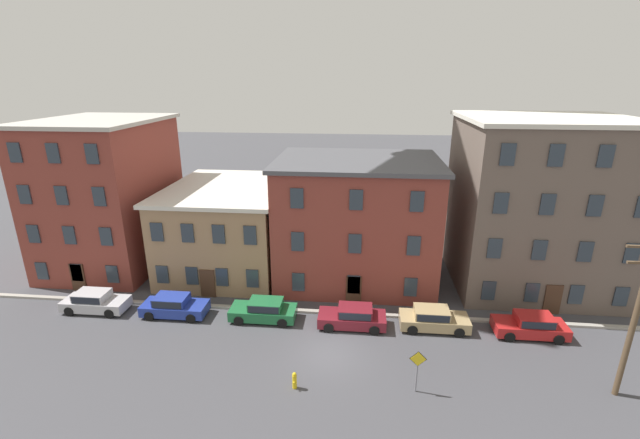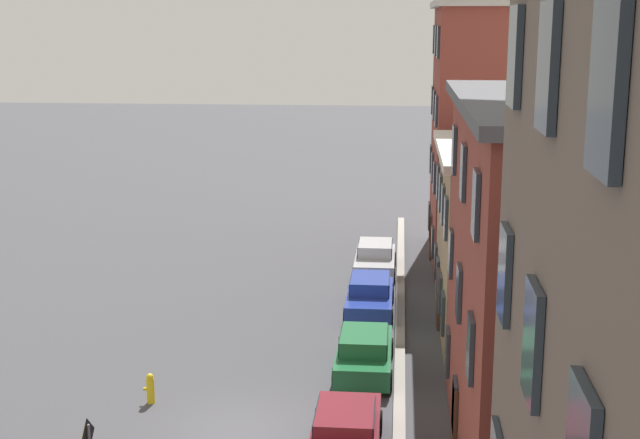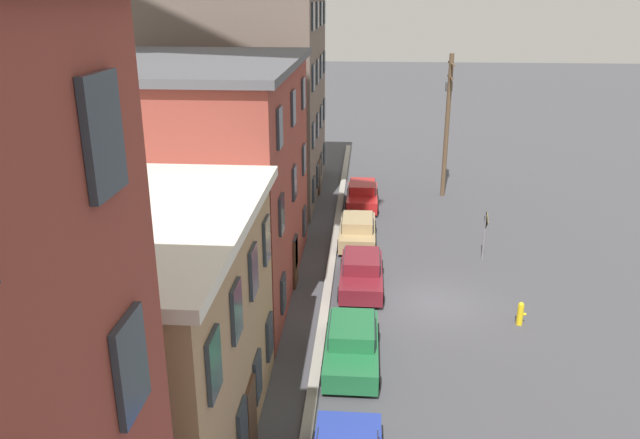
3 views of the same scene
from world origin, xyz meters
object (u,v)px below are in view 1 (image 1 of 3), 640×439
car_silver (95,301)px  car_green (264,309)px  car_tan (433,318)px  utility_pole (638,310)px  car_red (531,325)px  car_blue (174,305)px  caution_sign (418,365)px  car_maroon (353,316)px  fire_hydrant (294,380)px

car_silver → car_green: 12.04m
car_tan → utility_pole: size_ratio=0.50×
car_tan → car_red: same height
car_blue → utility_pole: (25.98, -5.20, 4.21)m
car_silver → caution_sign: caution_sign is taller
car_blue → car_silver: bearing=179.6°
car_maroon → car_red: size_ratio=1.00×
car_maroon → car_red: same height
car_green → utility_pole: bearing=-14.9°
car_maroon → caution_sign: 6.80m
car_green → car_tan: (11.13, 0.02, 0.00)m
car_tan → utility_pole: utility_pole is taller
car_red → car_blue: bearing=179.7°
car_red → caution_sign: 9.83m
car_silver → fire_hydrant: bearing=-23.1°
car_green → car_maroon: same height
car_maroon → car_silver: bearing=179.2°
car_blue → car_green: bearing=0.3°
car_green → car_red: bearing=-0.5°
car_tan → utility_pole: (8.56, -5.27, 4.21)m
car_silver → car_tan: same height
car_red → fire_hydrant: bearing=-156.0°
car_green → caution_sign: (9.38, -6.07, 0.88)m
car_red → car_green: bearing=179.5°
caution_sign → car_tan: bearing=73.9°
car_green → car_tan: size_ratio=1.00×
car_maroon → car_red: (11.21, 0.10, 0.00)m
car_maroon → utility_pole: 15.20m
utility_pole → fire_hydrant: 17.26m
car_green → car_red: size_ratio=1.00×
caution_sign → fire_hydrant: 6.43m
caution_sign → car_blue: bearing=159.0°
car_silver → fire_hydrant: (15.10, -6.43, -0.27)m
car_silver → car_maroon: bearing=-0.8°
car_green → car_silver: bearing=-180.0°
car_tan → car_maroon: bearing=-177.0°
car_silver → car_blue: same height
car_maroon → caution_sign: caution_sign is taller
utility_pole → car_blue: bearing=168.7°
utility_pole → car_tan: bearing=148.4°
car_silver → utility_pole: 32.43m
fire_hydrant → car_green: bearing=115.4°
car_red → utility_pole: (2.51, -5.09, 4.21)m
car_green → car_maroon: (5.97, -0.25, 0.00)m
car_blue → utility_pole: 26.83m
caution_sign → car_silver: bearing=164.2°
car_silver → fire_hydrant: 16.41m
car_blue → fire_hydrant: (9.35, -6.39, -0.27)m
car_blue → utility_pole: size_ratio=0.50×
car_blue → car_maroon: bearing=-1.0°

